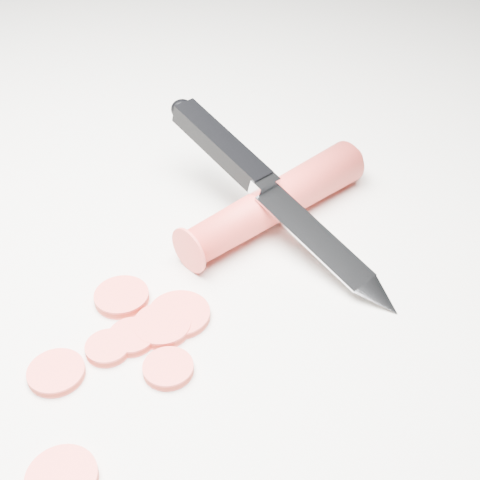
# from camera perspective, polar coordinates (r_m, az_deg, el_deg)

# --- Properties ---
(ground) EXTENTS (2.40, 2.40, 0.00)m
(ground) POSITION_cam_1_polar(r_m,az_deg,el_deg) (0.47, -8.44, -4.67)
(ground) COLOR silver
(ground) RESTS_ON ground
(carrot) EXTENTS (0.13, 0.15, 0.03)m
(carrot) POSITION_cam_1_polar(r_m,az_deg,el_deg) (0.52, 3.01, 3.27)
(carrot) COLOR red
(carrot) RESTS_ON ground
(carrot_slice_0) EXTENTS (0.03, 0.03, 0.01)m
(carrot_slice_0) POSITION_cam_1_polar(r_m,az_deg,el_deg) (0.43, -15.41, -10.85)
(carrot_slice_0) COLOR #F3453C
(carrot_slice_0) RESTS_ON ground
(carrot_slice_1) EXTENTS (0.03, 0.03, 0.01)m
(carrot_slice_1) POSITION_cam_1_polar(r_m,az_deg,el_deg) (0.44, -9.21, -8.18)
(carrot_slice_1) COLOR #F3453C
(carrot_slice_1) RESTS_ON ground
(carrot_slice_2) EXTENTS (0.04, 0.04, 0.01)m
(carrot_slice_2) POSITION_cam_1_polar(r_m,az_deg,el_deg) (0.45, -5.22, -6.35)
(carrot_slice_2) COLOR #F3453C
(carrot_slice_2) RESTS_ON ground
(carrot_slice_3) EXTENTS (0.03, 0.03, 0.01)m
(carrot_slice_3) POSITION_cam_1_polar(r_m,az_deg,el_deg) (0.43, -11.21, -9.03)
(carrot_slice_3) COLOR #F3453C
(carrot_slice_3) RESTS_ON ground
(carrot_slice_4) EXTENTS (0.03, 0.03, 0.01)m
(carrot_slice_4) POSITION_cam_1_polar(r_m,az_deg,el_deg) (0.42, -6.14, -10.85)
(carrot_slice_4) COLOR #F3453C
(carrot_slice_4) RESTS_ON ground
(carrot_slice_5) EXTENTS (0.04, 0.04, 0.01)m
(carrot_slice_5) POSITION_cam_1_polar(r_m,az_deg,el_deg) (0.46, -10.06, -4.81)
(carrot_slice_5) COLOR #F3453C
(carrot_slice_5) RESTS_ON ground
(carrot_slice_6) EXTENTS (0.04, 0.04, 0.01)m
(carrot_slice_6) POSITION_cam_1_polar(r_m,az_deg,el_deg) (0.38, -14.96, -19.06)
(carrot_slice_6) COLOR #F3453C
(carrot_slice_6) RESTS_ON ground
(carrot_slice_7) EXTENTS (0.04, 0.04, 0.01)m
(carrot_slice_7) POSITION_cam_1_polar(r_m,az_deg,el_deg) (0.44, -6.65, -7.26)
(carrot_slice_7) COLOR #F3453C
(carrot_slice_7) RESTS_ON ground
(kitchen_knife) EXTENTS (0.20, 0.17, 0.07)m
(kitchen_knife) POSITION_cam_1_polar(r_m,az_deg,el_deg) (0.49, 3.18, 3.97)
(kitchen_knife) COLOR silver
(kitchen_knife) RESTS_ON ground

